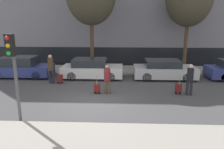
% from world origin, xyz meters
% --- Properties ---
extents(ground_plane, '(80.00, 80.00, 0.00)m').
position_xyz_m(ground_plane, '(0.00, 0.00, 0.00)').
color(ground_plane, '#424244').
extents(sidewalk_near, '(28.00, 2.50, 0.12)m').
position_xyz_m(sidewalk_near, '(0.00, -3.75, 0.06)').
color(sidewalk_near, gray).
rests_on(sidewalk_near, ground_plane).
extents(sidewalk_far, '(28.00, 3.00, 0.12)m').
position_xyz_m(sidewalk_far, '(0.00, 7.00, 0.06)').
color(sidewalk_far, gray).
rests_on(sidewalk_far, ground_plane).
extents(parked_car_0, '(4.16, 1.81, 1.45)m').
position_xyz_m(parked_car_0, '(-5.63, 4.71, 0.67)').
color(parked_car_0, navy).
rests_on(parked_car_0, ground_plane).
extents(parked_car_1, '(4.16, 1.85, 1.35)m').
position_xyz_m(parked_car_1, '(-0.62, 4.64, 0.64)').
color(parked_car_1, silver).
rests_on(parked_car_1, ground_plane).
extents(parked_car_2, '(4.16, 1.90, 1.30)m').
position_xyz_m(parked_car_2, '(4.35, 4.65, 0.62)').
color(parked_car_2, '#B7BABF').
rests_on(parked_car_2, ground_plane).
extents(pedestrian_left, '(0.35, 0.34, 1.84)m').
position_xyz_m(pedestrian_left, '(-3.01, 3.15, 1.05)').
color(pedestrian_left, '#23232D').
rests_on(pedestrian_left, ground_plane).
extents(trolley_left, '(0.34, 0.29, 1.10)m').
position_xyz_m(trolley_left, '(-2.46, 3.14, 0.34)').
color(trolley_left, maroon).
rests_on(trolley_left, ground_plane).
extents(pedestrian_center, '(0.35, 0.34, 1.61)m').
position_xyz_m(pedestrian_center, '(0.67, 1.23, 0.91)').
color(pedestrian_center, '#4C4233').
rests_on(pedestrian_center, ground_plane).
extents(trolley_center, '(0.34, 0.29, 1.09)m').
position_xyz_m(trolley_center, '(0.12, 1.23, 0.33)').
color(trolley_center, maroon).
rests_on(trolley_center, ground_plane).
extents(pedestrian_right, '(0.34, 0.34, 1.68)m').
position_xyz_m(pedestrian_right, '(5.07, 1.24, 0.95)').
color(pedestrian_right, '#23232D').
rests_on(pedestrian_right, ground_plane).
extents(trolley_right, '(0.34, 0.29, 1.11)m').
position_xyz_m(trolley_right, '(4.53, 1.36, 0.34)').
color(trolley_right, maroon).
rests_on(trolley_right, ground_plane).
extents(traffic_light, '(0.28, 0.47, 3.43)m').
position_xyz_m(traffic_light, '(-2.56, -2.36, 2.46)').
color(traffic_light, '#515154').
rests_on(traffic_light, ground_plane).
extents(parked_bicycle, '(1.77, 0.06, 0.96)m').
position_xyz_m(parked_bicycle, '(3.81, 6.94, 0.49)').
color(parked_bicycle, black).
rests_on(parked_bicycle, sidewalk_far).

